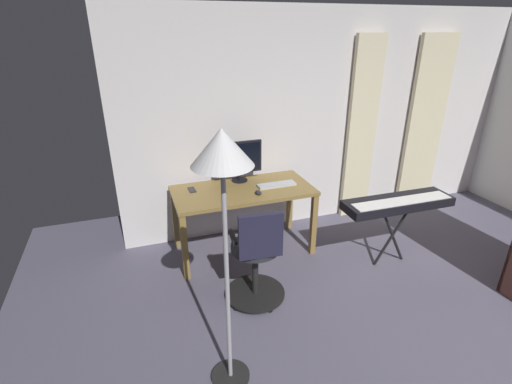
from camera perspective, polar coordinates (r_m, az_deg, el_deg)
name	(u,v)px	position (r m, az deg, el deg)	size (l,w,h in m)	color
ground_plane	(512,382)	(3.55, 34.34, -22.72)	(7.36, 7.36, 0.00)	#575366
back_room_partition	(330,120)	(4.80, 11.16, 10.61)	(5.16, 0.10, 2.58)	silver
curtain_left_panel	(425,125)	(5.57, 24.25, 9.22)	(0.55, 0.06, 2.29)	beige
curtain_right_panel	(361,131)	(4.96, 15.70, 8.84)	(0.39, 0.06, 2.29)	beige
desk	(243,197)	(4.06, -1.99, -0.75)	(1.49, 0.72, 0.76)	olive
office_chair	(257,258)	(3.39, 0.10, -10.04)	(0.56, 0.56, 0.97)	black
computer_monitor	(239,159)	(4.15, -2.59, 5.03)	(0.52, 0.18, 0.45)	black
computer_keyboard	(277,185)	(4.10, 3.15, 1.11)	(0.42, 0.13, 0.02)	#B7BCC1
computer_mouse	(258,193)	(3.88, 0.37, -0.08)	(0.06, 0.10, 0.04)	#232328
cell_phone_face_up	(192,190)	(4.04, -9.71, 0.33)	(0.07, 0.14, 0.01)	#232328
piano_keyboard	(398,204)	(4.08, 20.72, -1.75)	(1.16, 0.35, 0.76)	black
floor_lamp	(223,173)	(2.11, -5.05, 2.95)	(0.36, 0.36, 1.85)	black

